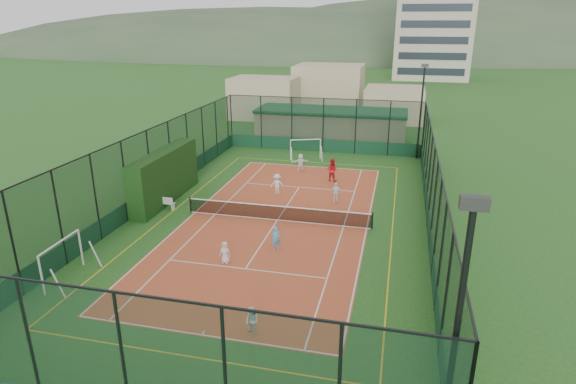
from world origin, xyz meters
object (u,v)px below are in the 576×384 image
(floodlight_se, at_px, (452,360))
(floodlight_ne, at_px, (421,113))
(futsal_goal_far, at_px, (306,149))
(child_near_right, at_px, (252,321))
(child_near_mid, at_px, (276,238))
(child_far_back, at_px, (301,162))
(child_near_left, at_px, (225,252))
(white_bench, at_px, (163,202))
(child_far_left, at_px, (277,184))
(coach, at_px, (332,170))
(child_far_right, at_px, (336,192))
(apartment_tower, at_px, (436,3))
(clubhouse, at_px, (331,125))
(futsal_goal_near, at_px, (62,261))

(floodlight_se, height_order, floodlight_ne, same)
(futsal_goal_far, height_order, child_near_right, futsal_goal_far)
(floodlight_se, xyz_separation_m, child_near_mid, (-7.67, 12.71, -3.47))
(child_near_mid, height_order, child_far_back, child_far_back)
(child_near_left, bearing_deg, white_bench, 139.38)
(floodlight_ne, xyz_separation_m, child_far_left, (-9.82, -11.97, -3.37))
(child_far_left, bearing_deg, coach, -145.22)
(child_near_right, xyz_separation_m, child_far_right, (1.15, 15.33, 0.09))
(apartment_tower, height_order, white_bench, apartment_tower)
(child_far_right, bearing_deg, clubhouse, -83.59)
(futsal_goal_far, distance_m, coach, 6.45)
(clubhouse, distance_m, child_near_left, 28.05)
(child_far_back, xyz_separation_m, coach, (2.85, -1.95, 0.15))
(child_far_left, height_order, coach, coach)
(apartment_tower, bearing_deg, floodlight_ne, -92.98)
(white_bench, xyz_separation_m, child_far_right, (10.88, 3.75, 0.26))
(futsal_goal_far, bearing_deg, futsal_goal_near, -127.51)
(futsal_goal_near, relative_size, futsal_goal_far, 1.09)
(child_near_left, relative_size, child_near_right, 0.94)
(floodlight_ne, distance_m, futsal_goal_far, 10.50)
(floodlight_ne, bearing_deg, child_far_left, -129.37)
(futsal_goal_far, distance_m, child_near_left, 20.08)
(futsal_goal_far, bearing_deg, coach, -81.20)
(floodlight_se, height_order, white_bench, floodlight_se)
(floodlight_ne, distance_m, clubhouse, 10.47)
(apartment_tower, xyz_separation_m, futsal_goal_near, (-20.10, -91.31, -14.03))
(child_far_back, relative_size, coach, 0.83)
(floodlight_ne, bearing_deg, coach, -128.53)
(apartment_tower, height_order, child_far_right, apartment_tower)
(futsal_goal_near, height_order, child_near_mid, futsal_goal_near)
(child_near_left, height_order, coach, coach)
(futsal_goal_far, bearing_deg, floodlight_se, -93.27)
(floodlight_se, bearing_deg, child_near_left, 132.76)
(child_near_right, distance_m, coach, 19.87)
(floodlight_se, bearing_deg, clubhouse, 102.56)
(white_bench, distance_m, child_far_left, 7.96)
(floodlight_se, bearing_deg, child_far_back, 109.07)
(coach, bearing_deg, child_far_right, 115.97)
(coach, bearing_deg, futsal_goal_far, -46.37)
(child_far_right, bearing_deg, apartment_tower, -99.77)
(child_near_mid, height_order, coach, coach)
(futsal_goal_near, bearing_deg, child_near_right, -103.28)
(floodlight_se, xyz_separation_m, white_bench, (-16.40, 16.77, -3.67))
(floodlight_se, relative_size, clubhouse, 0.54)
(child_near_left, bearing_deg, coach, 79.57)
(child_far_right, bearing_deg, child_near_right, 82.45)
(futsal_goal_near, bearing_deg, apartment_tower, -13.89)
(white_bench, height_order, child_far_left, child_far_left)
(floodlight_ne, xyz_separation_m, child_far_right, (-5.52, -12.68, -3.41))
(futsal_goal_near, distance_m, child_far_right, 17.33)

